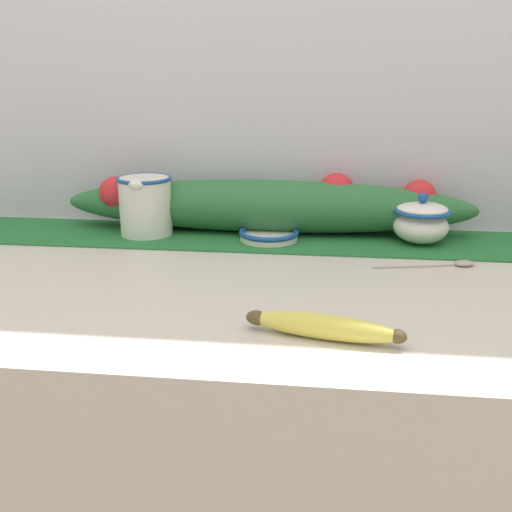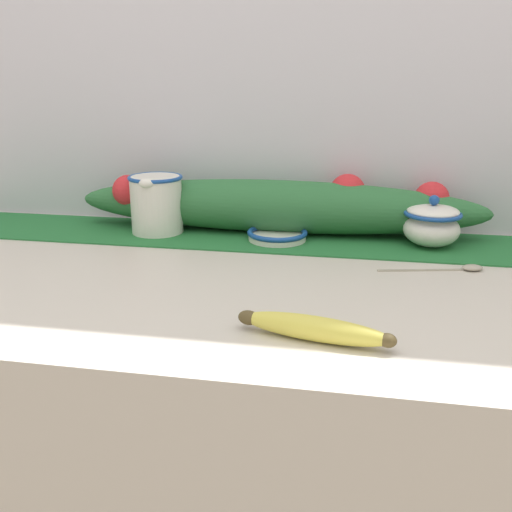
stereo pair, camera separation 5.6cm
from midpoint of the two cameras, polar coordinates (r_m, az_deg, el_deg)
name	(u,v)px [view 2 (the right image)]	position (r m, az deg, el deg)	size (l,w,h in m)	color
countertop	(252,503)	(1.20, 1.05, -23.53)	(1.59, 0.69, 0.93)	beige
back_wall	(284,101)	(1.26, 4.09, 15.24)	(2.39, 0.04, 2.40)	silver
table_runner	(273,238)	(1.17, 3.05, 1.76)	(1.47, 0.21, 0.00)	#236B33
cream_pitcher	(157,202)	(1.21, -8.59, 5.34)	(0.11, 0.13, 0.12)	white
sugar_bowl	(432,224)	(1.16, 18.51, 3.03)	(0.11, 0.11, 0.10)	white
small_dish	(277,235)	(1.15, 3.54, 2.11)	(0.12, 0.12, 0.02)	white
banana	(314,328)	(0.73, 8.01, -7.21)	(0.21, 0.07, 0.03)	#DBCC4C
spoon	(463,268)	(1.05, 21.47, -1.15)	(0.18, 0.05, 0.01)	#A89E89
poinsettia_garland	(278,205)	(1.20, 3.56, 5.09)	(0.87, 0.12, 0.12)	#2D6B38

